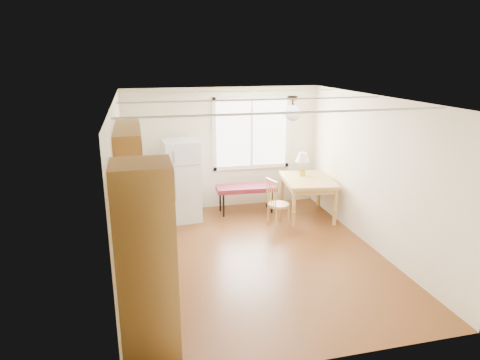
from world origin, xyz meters
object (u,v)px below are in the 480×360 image
object	(u,v)px
refrigerator	(182,181)
dining_table	(308,183)
chair	(275,200)
bench	(246,189)

from	to	relation	value
refrigerator	dining_table	bearing A→B (deg)	-13.77
dining_table	chair	xyz separation A→B (m)	(-0.80, -0.38, -0.16)
dining_table	chair	world-z (taller)	chair
bench	chair	xyz separation A→B (m)	(0.33, -0.86, 0.03)
bench	chair	distance (m)	0.92
chair	refrigerator	bearing A→B (deg)	138.89
chair	bench	bearing A→B (deg)	95.39
refrigerator	dining_table	size ratio (longest dim) A/B	1.16
chair	dining_table	bearing A→B (deg)	9.55
bench	chair	size ratio (longest dim) A/B	1.35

